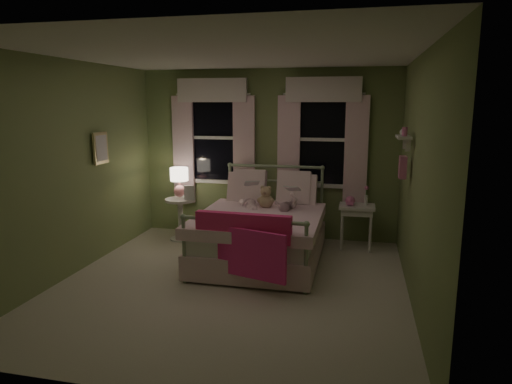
% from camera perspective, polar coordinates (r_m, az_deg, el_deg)
% --- Properties ---
extents(room_shell, '(4.20, 4.20, 4.20)m').
position_cam_1_polar(room_shell, '(5.09, -3.33, 2.16)').
color(room_shell, beige).
rests_on(room_shell, ground).
extents(bed, '(1.58, 2.04, 1.18)m').
position_cam_1_polar(bed, '(6.14, 0.73, -5.04)').
color(bed, white).
rests_on(bed, ground).
extents(pink_throw, '(1.10, 0.36, 0.71)m').
position_cam_1_polar(pink_throw, '(5.11, -1.70, -5.72)').
color(pink_throw, '#F32F76').
rests_on(pink_throw, bed).
extents(child_left, '(0.35, 0.29, 0.81)m').
position_cam_1_polar(child_left, '(6.47, -0.90, 1.15)').
color(child_left, '#F7D1DD').
rests_on(child_left, bed).
extents(child_right, '(0.39, 0.31, 0.77)m').
position_cam_1_polar(child_right, '(6.36, 4.01, 0.80)').
color(child_right, '#F7D1DD').
rests_on(child_right, bed).
extents(book_left, '(0.23, 0.17, 0.26)m').
position_cam_1_polar(book_left, '(6.23, -1.44, 0.66)').
color(book_left, beige).
rests_on(book_left, child_left).
extents(book_right, '(0.20, 0.12, 0.26)m').
position_cam_1_polar(book_right, '(6.12, 3.64, 0.06)').
color(book_right, beige).
rests_on(book_right, child_right).
extents(teddy_bear, '(0.24, 0.20, 0.32)m').
position_cam_1_polar(teddy_bear, '(6.29, 1.24, -0.82)').
color(teddy_bear, tan).
rests_on(teddy_bear, bed).
extents(nightstand_left, '(0.46, 0.46, 0.65)m').
position_cam_1_polar(nightstand_left, '(7.11, -9.43, -2.66)').
color(nightstand_left, white).
rests_on(nightstand_left, ground).
extents(table_lamp, '(0.27, 0.27, 0.45)m').
position_cam_1_polar(table_lamp, '(7.00, -9.56, 1.61)').
color(table_lamp, pink).
rests_on(table_lamp, nightstand_left).
extents(book_nightstand, '(0.19, 0.24, 0.02)m').
position_cam_1_polar(book_nightstand, '(6.95, -8.97, -0.94)').
color(book_nightstand, beige).
rests_on(book_nightstand, nightstand_left).
extents(nightstand_right, '(0.50, 0.40, 0.64)m').
position_cam_1_polar(nightstand_right, '(6.70, 12.49, -2.45)').
color(nightstand_right, white).
rests_on(nightstand_right, ground).
extents(pink_toy, '(0.14, 0.19, 0.14)m').
position_cam_1_polar(pink_toy, '(6.67, 11.69, -1.10)').
color(pink_toy, pink).
rests_on(pink_toy, nightstand_right).
extents(bud_vase, '(0.06, 0.06, 0.28)m').
position_cam_1_polar(bud_vase, '(6.70, 13.61, -0.41)').
color(bud_vase, white).
rests_on(bud_vase, nightstand_right).
extents(window_left, '(1.34, 0.13, 1.96)m').
position_cam_1_polar(window_left, '(7.23, -5.37, 7.33)').
color(window_left, black).
rests_on(window_left, room_shell).
extents(window_right, '(1.34, 0.13, 1.96)m').
position_cam_1_polar(window_right, '(6.89, 8.29, 7.08)').
color(window_right, black).
rests_on(window_right, room_shell).
extents(wall_shelf, '(0.15, 0.50, 0.60)m').
position_cam_1_polar(wall_shelf, '(5.58, 17.94, 4.74)').
color(wall_shelf, white).
rests_on(wall_shelf, room_shell).
extents(framed_picture, '(0.03, 0.32, 0.42)m').
position_cam_1_polar(framed_picture, '(6.40, -18.84, 5.22)').
color(framed_picture, beige).
rests_on(framed_picture, room_shell).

